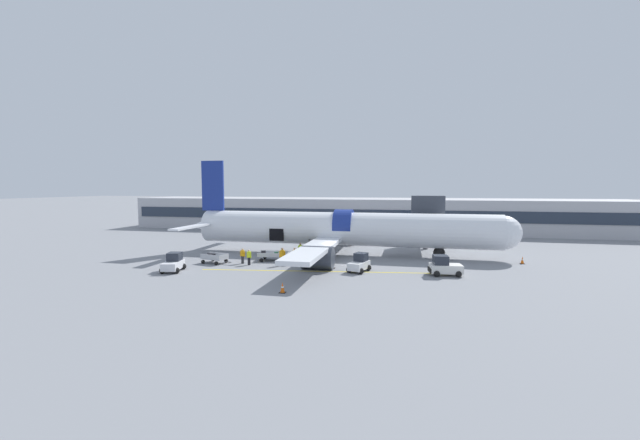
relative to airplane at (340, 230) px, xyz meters
The scene contains 19 objects.
ground_plane 6.44m from the airplane, 83.57° to the right, with size 500.00×500.00×0.00m, color gray.
apron_marking_line 9.64m from the airplane, 86.36° to the right, with size 24.07×3.70×0.01m.
terminal_strip 27.06m from the airplane, 88.64° to the left, with size 87.42×11.92×5.70m.
jet_bridge_stub 11.53m from the airplane, 29.19° to the left, with size 3.75×9.10×6.85m.
airplane is the anchor object (origin of this frame).
baggage_tug_lead 13.94m from the airplane, 37.48° to the right, with size 3.02×2.24×1.79m.
baggage_tug_mid 9.36m from the airplane, 68.45° to the right, with size 2.20×2.89×1.70m.
baggage_tug_rear 18.44m from the airplane, 138.31° to the right, with size 2.24×3.04×1.70m.
baggage_cart_loading 8.41m from the airplane, 140.03° to the right, with size 4.26×2.45×1.05m.
baggage_cart_queued 14.33m from the airplane, 146.42° to the right, with size 3.51×2.27×1.00m.
ground_crew_loader_a 7.71m from the airplane, 118.21° to the right, with size 0.57×0.52×1.70m.
ground_crew_loader_b 6.07m from the airplane, 122.50° to the right, with size 0.47×0.57×1.63m.
ground_crew_driver 8.94m from the airplane, 121.39° to the right, with size 0.63×0.50×1.81m.
ground_crew_supervisor 11.38m from the airplane, 135.08° to the right, with size 0.55×0.43×1.58m.
ground_crew_helper 5.44m from the airplane, 139.42° to the right, with size 0.55×0.55×1.71m.
ground_crew_marshal 11.71m from the airplane, 140.14° to the right, with size 0.56×0.39×1.61m.
safety_cone_nose 19.42m from the airplane, ahead, with size 0.45×0.45×0.76m.
safety_cone_engine_left 17.33m from the airplane, 94.55° to the right, with size 0.48×0.48×0.79m.
safety_cone_wingtip 8.14m from the airplane, 85.64° to the right, with size 0.55×0.55×0.60m.
Camera 1 is at (7.05, -38.73, 7.91)m, focal length 22.00 mm.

